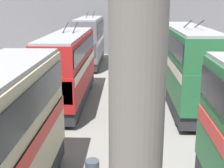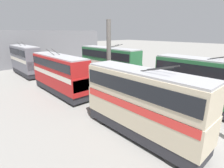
{
  "view_description": "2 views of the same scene",
  "coord_description": "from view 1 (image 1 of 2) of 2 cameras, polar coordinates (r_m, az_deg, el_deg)",
  "views": [
    {
      "loc": [
        -3.63,
        0.11,
        7.0
      ],
      "look_at": [
        10.5,
        0.71,
        3.23
      ],
      "focal_mm": 50.0,
      "sensor_mm": 36.0,
      "label": 1
    },
    {
      "loc": [
        -2.69,
        13.47,
        7.59
      ],
      "look_at": [
        12.05,
        0.09,
        1.63
      ],
      "focal_mm": 28.0,
      "sensor_mm": 36.0,
      "label": 2
    }
  ],
  "objects": [
    {
      "name": "bus_right_mid",
      "position": [
        21.87,
        -8.0,
        3.63
      ],
      "size": [
        10.55,
        2.54,
        5.48
      ],
      "color": "black",
      "rests_on": "ground_plane"
    },
    {
      "name": "bus_left_far",
      "position": [
        21.77,
        13.46,
        4.04
      ],
      "size": [
        11.08,
        2.54,
        5.95
      ],
      "color": "black",
      "rests_on": "ground_plane"
    },
    {
      "name": "depot_back_wall",
      "position": [
        42.25,
        2.64,
        10.8
      ],
      "size": [
        0.5,
        36.0,
        7.92
      ],
      "color": "slate",
      "rests_on": "ground_plane"
    },
    {
      "name": "bus_right_far",
      "position": [
        34.8,
        -4.12,
        8.26
      ],
      "size": [
        9.31,
        2.54,
        5.87
      ],
      "color": "black",
      "rests_on": "ground_plane"
    },
    {
      "name": "support_column_far",
      "position": [
        16.55,
        2.81,
        5.67
      ],
      "size": [
        0.92,
        0.92,
        8.93
      ],
      "color": "#605B56",
      "rests_on": "ground_plane"
    }
  ]
}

